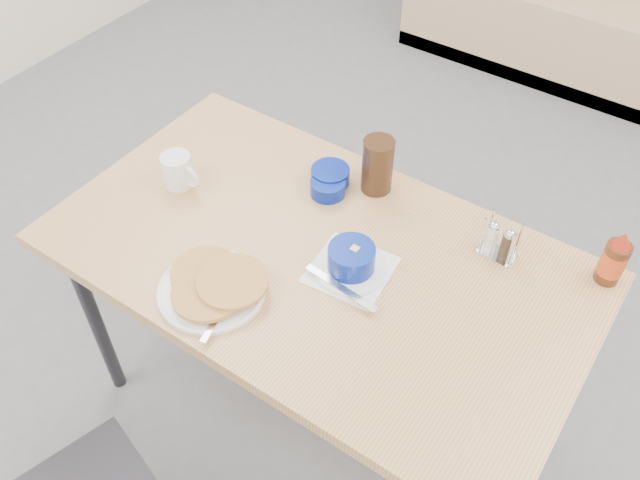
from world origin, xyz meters
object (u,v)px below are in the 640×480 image
Objects in this scene: booth_bench at (598,8)px; dining_table at (318,270)px; pancake_plate at (214,286)px; condiment_caddy at (499,243)px; creamer_bowl at (328,187)px; amber_tumbler at (378,165)px; syrup_bottle at (614,260)px; butter_bowl at (330,176)px; grits_setting at (351,262)px; coffee_mug at (178,170)px.

booth_bench is 1.36× the size of dining_table.
pancake_plate is 2.29× the size of condiment_caddy.
amber_tumbler reaches higher than creamer_bowl.
booth_bench is at bearing 106.26° from syrup_bottle.
butter_bowl is at bearing 88.78° from pancake_plate.
pancake_plate is at bearing -134.30° from grits_setting.
condiment_caddy is at bearing 16.89° from coffee_mug.
booth_bench is at bearing 104.11° from condiment_caddy.
coffee_mug is 0.78× the size of syrup_bottle.
butter_bowl is at bearing 115.43° from creamer_bowl.
dining_table is 12.68× the size of butter_bowl.
creamer_bowl is (0.37, 0.21, -0.03)m from coffee_mug.
syrup_bottle reaches higher than coffee_mug.
syrup_bottle reaches higher than condiment_caddy.
syrup_bottle reaches higher than dining_table.
pancake_plate is at bearing -130.90° from condiment_caddy.
coffee_mug is 0.58m from grits_setting.
amber_tumbler is 1.40× the size of condiment_caddy.
syrup_bottle is (0.64, -2.19, 0.48)m from booth_bench.
booth_bench reaches higher than condiment_caddy.
creamer_bowl is 0.49m from condiment_caddy.
syrup_bottle is at bearing 32.25° from grits_setting.
butter_bowl is (-0.13, 0.25, 0.09)m from dining_table.
booth_bench is 17.22× the size of butter_bowl.
amber_tumbler reaches higher than syrup_bottle.
butter_bowl is 0.77m from syrup_bottle.
creamer_bowl is 0.05m from butter_bowl.
creamer_bowl is 0.62× the size of syrup_bottle.
pancake_plate is 0.34m from grits_setting.
butter_bowl is at bearing -93.20° from booth_bench.
booth_bench reaches higher than butter_bowl.
grits_setting is at bearing 45.70° from pancake_plate.
condiment_caddy is (0.49, 0.05, 0.02)m from creamer_bowl.
pancake_plate is 2.71× the size of creamer_bowl.
booth_bench is 8.11× the size of grits_setting.
booth_bench is 11.74× the size of syrup_bottle.
creamer_bowl is at bearing -169.96° from syrup_bottle.
amber_tumbler is at bearing 32.85° from coffee_mug.
condiment_caddy is at bearing -163.41° from syrup_bottle.
booth_bench is at bearing 89.77° from amber_tumbler.
condiment_caddy is (0.51, 0.01, 0.02)m from butter_bowl.
syrup_bottle is (0.77, 0.09, 0.05)m from butter_bowl.
dining_table is at bearing -62.76° from butter_bowl.
butter_bowl is 0.51m from condiment_caddy.
booth_bench is at bearing 92.30° from grits_setting.
booth_bench is at bearing 90.00° from dining_table.
booth_bench is 2.56m from dining_table.
amber_tumbler is at bearing 91.71° from dining_table.
syrup_bottle is (0.65, 0.04, -0.01)m from amber_tumbler.
coffee_mug is 0.54× the size of grits_setting.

